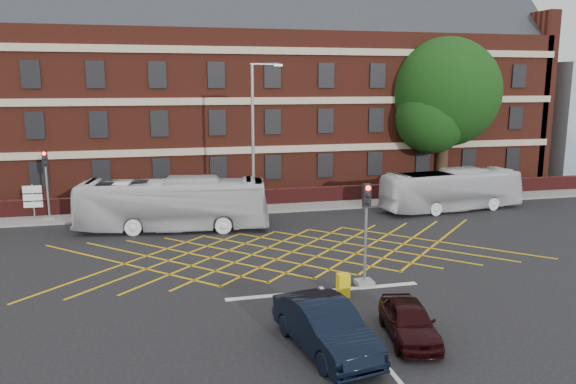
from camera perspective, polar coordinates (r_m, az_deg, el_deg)
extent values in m
plane|color=black|center=(26.13, 1.43, -7.38)|extent=(120.00, 120.00, 0.00)
cube|color=#562016|center=(46.46, -5.57, 8.18)|extent=(50.00, 12.00, 12.00)
cube|color=#212329|center=(46.56, -5.71, 15.57)|extent=(51.00, 10.61, 10.61)
cube|color=#B7A88C|center=(40.41, -4.39, 9.20)|extent=(50.00, 0.18, 0.50)
cube|color=black|center=(40.51, -4.36, 7.08)|extent=(1.20, 0.14, 1.80)
cylinder|color=#B7A88C|center=(52.48, 15.15, 18.03)|extent=(3.60, 3.60, 6.00)
cube|color=#461412|center=(38.29, -3.55, -0.61)|extent=(56.00, 0.50, 1.10)
cube|color=slate|center=(37.43, -3.28, -1.64)|extent=(60.00, 3.00, 0.12)
cube|color=#CC990C|center=(27.97, 0.37, -6.11)|extent=(8.22, 8.22, 0.02)
cube|color=silver|center=(22.96, 3.70, -10.01)|extent=(8.00, 0.30, 0.02)
cube|color=silver|center=(17.42, 10.29, -17.36)|extent=(0.15, 14.00, 0.02)
imported|color=silver|center=(32.44, -11.59, -1.22)|extent=(11.03, 4.13, 3.00)
imported|color=silver|center=(38.31, 16.29, 0.20)|extent=(9.94, 3.42, 2.71)
imported|color=black|center=(17.96, 3.82, -13.51)|extent=(2.48, 5.01, 1.58)
imported|color=black|center=(19.17, 12.20, -12.66)|extent=(2.10, 3.86, 1.25)
cylinder|color=black|center=(45.65, 15.41, 3.93)|extent=(0.90, 0.90, 5.89)
sphere|color=black|center=(45.35, 15.71, 9.73)|extent=(8.36, 8.36, 8.36)
sphere|color=black|center=(44.00, 14.37, 7.33)|extent=(5.43, 5.43, 5.43)
sphere|color=black|center=(46.83, 16.76, 7.90)|extent=(5.02, 5.02, 5.02)
cube|color=slate|center=(23.78, 7.76, -9.11)|extent=(0.70, 0.70, 0.20)
cylinder|color=gray|center=(23.27, 7.87, -5.29)|extent=(0.12, 0.12, 3.50)
cube|color=black|center=(22.79, 8.00, -0.33)|extent=(0.30, 0.25, 0.95)
sphere|color=#FF0C05|center=(22.60, 8.15, 0.40)|extent=(0.20, 0.20, 0.20)
cube|color=slate|center=(37.26, -23.04, -2.51)|extent=(0.70, 0.70, 0.20)
cylinder|color=gray|center=(36.94, -23.23, -0.02)|extent=(0.12, 0.12, 3.50)
cube|color=black|center=(36.64, -23.47, 3.13)|extent=(0.30, 0.25, 0.95)
sphere|color=#FF0C05|center=(36.46, -23.55, 3.60)|extent=(0.20, 0.20, 0.20)
cube|color=slate|center=(33.47, -3.48, -3.10)|extent=(1.00, 1.00, 0.20)
cylinder|color=gray|center=(32.67, -3.57, 4.66)|extent=(0.18, 0.18, 9.29)
cylinder|color=gray|center=(32.62, -2.43, 12.84)|extent=(1.60, 0.12, 0.12)
cube|color=gray|center=(32.78, -1.02, 12.75)|extent=(0.50, 0.20, 0.12)
cylinder|color=gray|center=(37.67, -24.45, -0.93)|extent=(0.10, 0.10, 2.20)
cube|color=silver|center=(37.45, -24.57, 0.25)|extent=(1.10, 0.06, 0.45)
cube|color=silver|center=(37.54, -24.51, -0.50)|extent=(1.10, 0.06, 0.40)
cube|color=silver|center=(37.62, -24.45, -1.17)|extent=(1.10, 0.06, 0.35)
cube|color=yellow|center=(22.35, 5.62, -9.41)|extent=(0.45, 0.44, 0.92)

